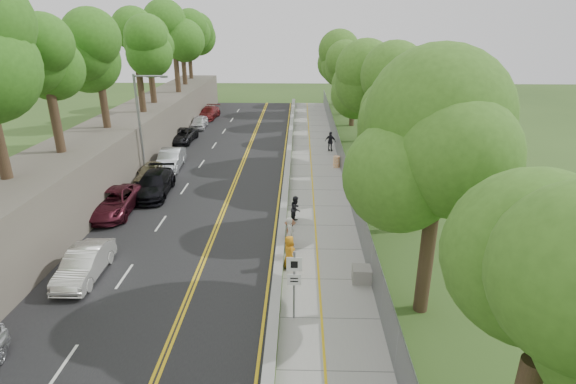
# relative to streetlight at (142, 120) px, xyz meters

# --- Properties ---
(ground) EXTENTS (140.00, 140.00, 0.00)m
(ground) POSITION_rel_streetlight_xyz_m (10.46, -14.00, -4.64)
(ground) COLOR #33511E
(ground) RESTS_ON ground
(road) EXTENTS (11.20, 66.00, 0.04)m
(road) POSITION_rel_streetlight_xyz_m (5.06, 1.00, -4.62)
(road) COLOR black
(road) RESTS_ON ground
(sidewalk) EXTENTS (4.20, 66.00, 0.05)m
(sidewalk) POSITION_rel_streetlight_xyz_m (13.01, 1.00, -4.61)
(sidewalk) COLOR gray
(sidewalk) RESTS_ON ground
(jersey_barrier) EXTENTS (0.42, 66.00, 0.60)m
(jersey_barrier) POSITION_rel_streetlight_xyz_m (10.71, 1.00, -4.34)
(jersey_barrier) COLOR #76E21A
(jersey_barrier) RESTS_ON ground
(rock_embankment) EXTENTS (5.00, 66.00, 4.00)m
(rock_embankment) POSITION_rel_streetlight_xyz_m (-3.04, 1.00, -2.64)
(rock_embankment) COLOR #595147
(rock_embankment) RESTS_ON ground
(chainlink_fence) EXTENTS (0.04, 66.00, 2.00)m
(chainlink_fence) POSITION_rel_streetlight_xyz_m (15.11, 1.00, -3.64)
(chainlink_fence) COLOR slate
(chainlink_fence) RESTS_ON ground
(trees_embankment) EXTENTS (6.40, 66.00, 13.00)m
(trees_embankment) POSITION_rel_streetlight_xyz_m (-2.54, 1.00, 5.86)
(trees_embankment) COLOR #3C8120
(trees_embankment) RESTS_ON rock_embankment
(trees_fenceside) EXTENTS (7.00, 66.00, 14.00)m
(trees_fenceside) POSITION_rel_streetlight_xyz_m (17.46, 1.00, 2.36)
(trees_fenceside) COLOR #498226
(trees_fenceside) RESTS_ON ground
(streetlight) EXTENTS (2.52, 0.22, 8.00)m
(streetlight) POSITION_rel_streetlight_xyz_m (0.00, 0.00, 0.00)
(streetlight) COLOR gray
(streetlight) RESTS_ON ground
(signpost) EXTENTS (0.62, 0.09, 3.10)m
(signpost) POSITION_rel_streetlight_xyz_m (11.51, -17.02, -2.68)
(signpost) COLOR gray
(signpost) RESTS_ON sidewalk
(construction_barrel) EXTENTS (0.57, 0.57, 0.93)m
(construction_barrel) POSITION_rel_streetlight_xyz_m (14.76, 3.42, -4.12)
(construction_barrel) COLOR orange
(construction_barrel) RESTS_ON sidewalk
(concrete_block) EXTENTS (1.12, 0.86, 0.72)m
(concrete_block) POSITION_rel_streetlight_xyz_m (14.76, -14.12, -4.23)
(concrete_block) COLOR slate
(concrete_block) RESTS_ON sidewalk
(car_1) EXTENTS (1.61, 4.36, 1.43)m
(car_1) POSITION_rel_streetlight_xyz_m (1.46, -14.11, -3.89)
(car_1) COLOR white
(car_1) RESTS_ON road
(car_2) EXTENTS (2.74, 5.58, 1.52)m
(car_2) POSITION_rel_streetlight_xyz_m (-0.14, -6.48, -3.84)
(car_2) COLOR #541927
(car_2) RESTS_ON road
(car_3) EXTENTS (2.48, 5.52, 1.57)m
(car_3) POSITION_rel_streetlight_xyz_m (1.46, -3.24, -3.82)
(car_3) COLOR black
(car_3) RESTS_ON road
(car_4) EXTENTS (1.74, 4.21, 1.43)m
(car_4) POSITION_rel_streetlight_xyz_m (0.36, -0.49, -3.89)
(car_4) COLOR gray
(car_4) RESTS_ON road
(car_5) EXTENTS (1.95, 4.92, 1.59)m
(car_5) POSITION_rel_streetlight_xyz_m (1.02, 2.67, -3.80)
(car_5) COLOR #B0B4B8
(car_5) RESTS_ON road
(car_6) EXTENTS (2.45, 4.95, 1.35)m
(car_6) POSITION_rel_streetlight_xyz_m (-0.14, 11.14, -3.93)
(car_6) COLOR black
(car_6) RESTS_ON road
(car_7) EXTENTS (2.41, 5.11, 1.44)m
(car_7) POSITION_rel_streetlight_xyz_m (0.32, 22.71, -3.88)
(car_7) COLOR maroon
(car_7) RESTS_ON road
(car_8) EXTENTS (1.75, 4.06, 1.36)m
(car_8) POSITION_rel_streetlight_xyz_m (0.23, 17.48, -3.92)
(car_8) COLOR white
(car_8) RESTS_ON road
(painter_0) EXTENTS (0.84, 1.00, 1.74)m
(painter_0) POSITION_rel_streetlight_xyz_m (11.21, -13.00, -3.72)
(painter_0) COLOR orange
(painter_0) RESTS_ON sidewalk
(painter_1) EXTENTS (0.60, 0.78, 1.91)m
(painter_1) POSITION_rel_streetlight_xyz_m (11.21, -11.13, -3.63)
(painter_1) COLOR silver
(painter_1) RESTS_ON sidewalk
(painter_2) EXTENTS (0.85, 0.96, 1.64)m
(painter_2) POSITION_rel_streetlight_xyz_m (11.48, -7.47, -3.77)
(painter_2) COLOR black
(painter_2) RESTS_ON sidewalk
(painter_3) EXTENTS (0.66, 1.09, 1.65)m
(painter_3) POSITION_rel_streetlight_xyz_m (11.21, -10.80, -3.76)
(painter_3) COLOR brown
(painter_3) RESTS_ON sidewalk
(person_far) EXTENTS (1.17, 0.84, 1.84)m
(person_far) POSITION_rel_streetlight_xyz_m (14.54, 8.29, -3.67)
(person_far) COLOR black
(person_far) RESTS_ON sidewalk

